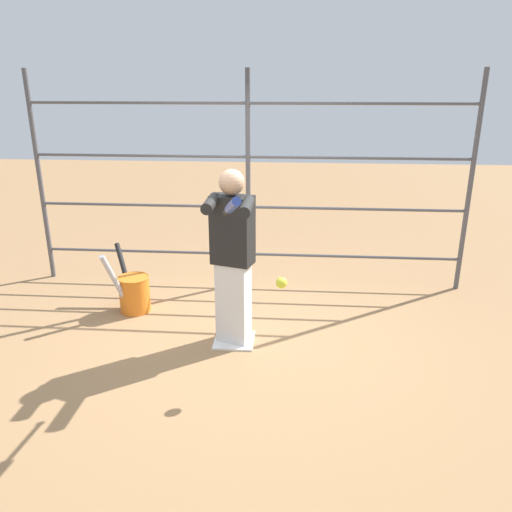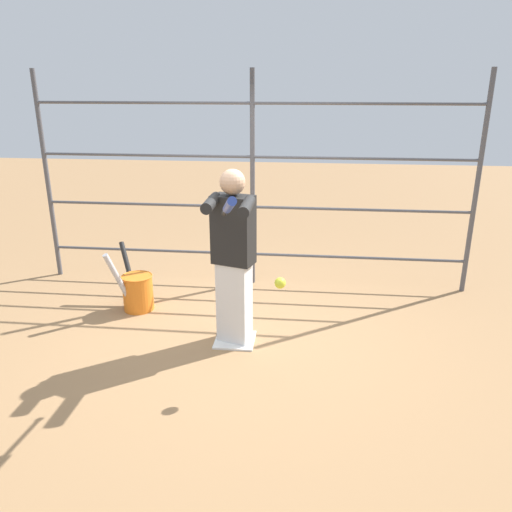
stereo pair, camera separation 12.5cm
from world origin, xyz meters
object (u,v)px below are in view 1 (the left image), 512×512
baseball_bat_swinging (231,207)px  softball_in_flight (281,283)px  bat_bucket (133,292)px  batter (233,254)px

baseball_bat_swinging → softball_in_flight: size_ratio=9.00×
softball_in_flight → bat_bucket: softball_in_flight is taller
batter → bat_bucket: batter is taller
bat_bucket → softball_in_flight: bearing=144.2°
batter → softball_in_flight: 0.77m
baseball_bat_swinging → bat_bucket: 2.54m
softball_in_flight → bat_bucket: size_ratio=0.12×
bat_bucket → batter: bearing=152.3°
baseball_bat_swinging → bat_bucket: baseball_bat_swinging is taller
softball_in_flight → bat_bucket: bearing=-35.8°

